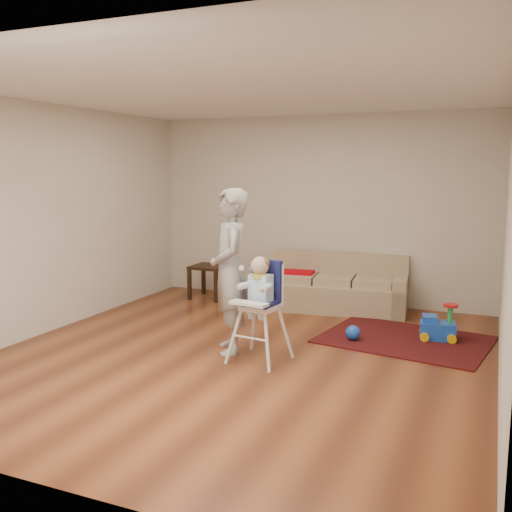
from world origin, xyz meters
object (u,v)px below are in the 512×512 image
at_px(high_chair, 260,311).
at_px(sofa, 335,283).
at_px(side_table, 210,282).
at_px(adult, 230,271).
at_px(toy_ball, 353,333).
at_px(ride_on_toy, 438,321).

bearing_deg(high_chair, sofa, 94.14).
relative_size(side_table, adult, 0.29).
bearing_deg(adult, toy_ball, 97.12).
bearing_deg(ride_on_toy, side_table, 156.35).
bearing_deg(adult, sofa, 135.76).
relative_size(side_table, ride_on_toy, 1.20).
distance_m(sofa, ride_on_toy, 1.76).
relative_size(high_chair, adult, 0.62).
bearing_deg(toy_ball, sofa, 113.30).
height_order(high_chair, adult, adult).
xyz_separation_m(sofa, adult, (-0.54, -2.23, 0.50)).
relative_size(ride_on_toy, high_chair, 0.39).
distance_m(toy_ball, adult, 1.62).
height_order(toy_ball, adult, adult).
bearing_deg(sofa, ride_on_toy, -38.89).
height_order(sofa, ride_on_toy, sofa).
bearing_deg(high_chair, ride_on_toy, 49.18).
bearing_deg(ride_on_toy, high_chair, -147.11).
relative_size(toy_ball, high_chair, 0.15).
xyz_separation_m(side_table, adult, (1.39, -2.17, 0.62)).
bearing_deg(toy_ball, side_table, 152.64).
height_order(sofa, side_table, sofa).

